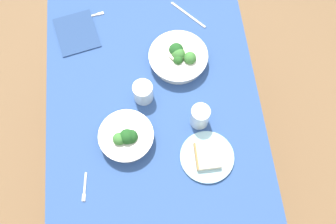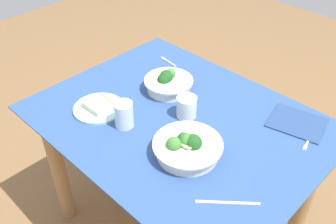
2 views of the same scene
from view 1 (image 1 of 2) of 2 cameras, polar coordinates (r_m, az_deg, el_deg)
name	(u,v)px [view 1 (image 1 of 2)]	position (r m, az deg, el deg)	size (l,w,h in m)	color
ground_plane	(157,150)	(2.28, -1.58, -5.50)	(6.00, 6.00, 0.00)	brown
dining_table	(154,110)	(1.74, -2.06, 0.26)	(1.13, 0.87, 0.71)	#2D4C84
broccoli_bowl_far	(179,57)	(1.67, 1.53, 7.92)	(0.25, 0.25, 0.09)	silver
broccoli_bowl_near	(126,137)	(1.53, -6.03, -3.66)	(0.21, 0.21, 0.10)	silver
bread_side_plate	(207,157)	(1.53, 5.64, -6.43)	(0.21, 0.21, 0.04)	#99C6D1
water_glass_center	(200,116)	(1.54, 4.64, -0.65)	(0.07, 0.07, 0.10)	silver
water_glass_side	(143,92)	(1.59, -3.62, 2.87)	(0.08, 0.08, 0.09)	silver
fork_by_far_bowl	(85,188)	(1.53, -11.96, -10.73)	(0.11, 0.02, 0.00)	#B7B7BC
fork_by_near_bowl	(95,15)	(1.86, -10.56, 13.61)	(0.03, 0.09, 0.00)	#B7B7BC
table_knife_left	(188,15)	(1.83, 2.93, 13.86)	(0.20, 0.01, 0.00)	#B7B7BC
napkin_folded_upper	(77,33)	(1.82, -13.08, 11.09)	(0.21, 0.17, 0.01)	navy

